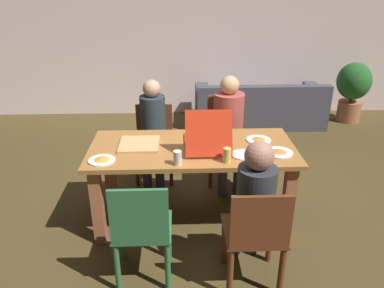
# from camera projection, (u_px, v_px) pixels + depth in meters

# --- Properties ---
(ground_plane) EXTENTS (20.00, 20.00, 0.00)m
(ground_plane) POSITION_uv_depth(u_px,v_px,m) (192.00, 218.00, 3.74)
(ground_plane) COLOR #493C1E
(back_wall) EXTENTS (7.88, 0.12, 2.95)m
(back_wall) POSITION_uv_depth(u_px,v_px,m) (185.00, 25.00, 6.07)
(back_wall) COLOR silver
(back_wall) RESTS_ON ground
(dining_table) EXTENTS (1.87, 0.85, 0.77)m
(dining_table) POSITION_uv_depth(u_px,v_px,m) (192.00, 160.00, 3.48)
(dining_table) COLOR #A36833
(dining_table) RESTS_ON ground
(chair_0) EXTENTS (0.44, 0.44, 0.88)m
(chair_0) POSITION_uv_depth(u_px,v_px,m) (255.00, 236.00, 2.74)
(chair_0) COLOR brown
(chair_0) RESTS_ON ground
(person_0) EXTENTS (0.28, 0.50, 1.18)m
(person_0) POSITION_uv_depth(u_px,v_px,m) (254.00, 199.00, 2.79)
(person_0) COLOR #30393C
(person_0) RESTS_ON ground
(chair_1) EXTENTS (0.44, 0.42, 0.85)m
(chair_1) POSITION_uv_depth(u_px,v_px,m) (154.00, 138.00, 4.36)
(chair_1) COLOR brown
(chair_1) RESTS_ON ground
(person_1) EXTENTS (0.28, 0.49, 1.19)m
(person_1) POSITION_uv_depth(u_px,v_px,m) (153.00, 126.00, 4.14)
(person_1) COLOR #3E304C
(person_1) RESTS_ON ground
(chair_2) EXTENTS (0.46, 0.42, 0.96)m
(chair_2) POSITION_uv_depth(u_px,v_px,m) (226.00, 134.00, 4.32)
(chair_2) COLOR brown
(chair_2) RESTS_ON ground
(person_2) EXTENTS (0.33, 0.56, 1.24)m
(person_2) POSITION_uv_depth(u_px,v_px,m) (229.00, 124.00, 4.10)
(person_2) COLOR #3A3C4A
(person_2) RESTS_ON ground
(chair_3) EXTENTS (0.43, 0.42, 0.90)m
(chair_3) POSITION_uv_depth(u_px,v_px,m) (142.00, 230.00, 2.77)
(chair_3) COLOR #2D6940
(chair_3) RESTS_ON ground
(pizza_box_0) EXTENTS (0.40, 0.57, 0.39)m
(pizza_box_0) POSITION_uv_depth(u_px,v_px,m) (207.00, 139.00, 3.45)
(pizza_box_0) COLOR red
(pizza_box_0) RESTS_ON dining_table
(pizza_box_1) EXTENTS (0.36, 0.36, 0.02)m
(pizza_box_1) POSITION_uv_depth(u_px,v_px,m) (139.00, 144.00, 3.45)
(pizza_box_1) COLOR tan
(pizza_box_1) RESTS_ON dining_table
(plate_0) EXTENTS (0.23, 0.23, 0.03)m
(plate_0) POSITION_uv_depth(u_px,v_px,m) (259.00, 140.00, 3.55)
(plate_0) COLOR white
(plate_0) RESTS_ON dining_table
(plate_1) EXTENTS (0.22, 0.22, 0.01)m
(plate_1) POSITION_uv_depth(u_px,v_px,m) (244.00, 155.00, 3.26)
(plate_1) COLOR white
(plate_1) RESTS_ON dining_table
(plate_2) EXTENTS (0.25, 0.25, 0.03)m
(plate_2) POSITION_uv_depth(u_px,v_px,m) (279.00, 152.00, 3.30)
(plate_2) COLOR white
(plate_2) RESTS_ON dining_table
(plate_3) EXTENTS (0.23, 0.23, 0.03)m
(plate_3) POSITION_uv_depth(u_px,v_px,m) (102.00, 160.00, 3.16)
(plate_3) COLOR white
(plate_3) RESTS_ON dining_table
(drinking_glass_0) EXTENTS (0.07, 0.07, 0.12)m
(drinking_glass_0) POSITION_uv_depth(u_px,v_px,m) (178.00, 158.00, 3.08)
(drinking_glass_0) COLOR silver
(drinking_glass_0) RESTS_ON dining_table
(drinking_glass_1) EXTENTS (0.06, 0.06, 0.13)m
(drinking_glass_1) POSITION_uv_depth(u_px,v_px,m) (227.00, 155.00, 3.12)
(drinking_glass_1) COLOR #D9C959
(drinking_glass_1) RESTS_ON dining_table
(couch) EXTENTS (2.00, 0.83, 0.71)m
(couch) POSITION_uv_depth(u_px,v_px,m) (259.00, 108.00, 6.00)
(couch) COLOR #434452
(couch) RESTS_ON ground
(potted_plant) EXTENTS (0.53, 0.53, 0.96)m
(potted_plant) POSITION_uv_depth(u_px,v_px,m) (353.00, 88.00, 6.02)
(potted_plant) COLOR #AE6648
(potted_plant) RESTS_ON ground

